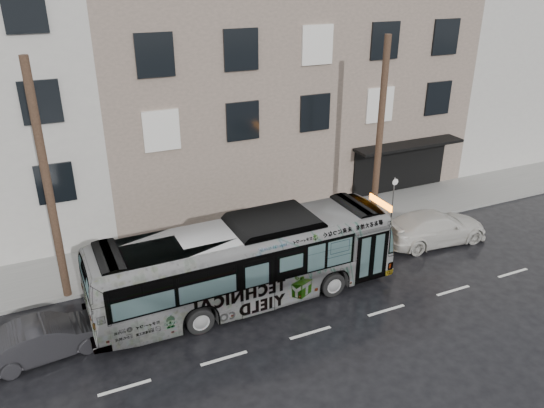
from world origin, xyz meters
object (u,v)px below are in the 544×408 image
at_px(white_sedan, 434,227).
at_px(bus, 246,262).
at_px(utility_pole_front, 379,138).
at_px(dark_sedan, 46,339).
at_px(sign_post, 393,201).
at_px(utility_pole_rear, 48,186).

bearing_deg(white_sedan, bus, 98.94).
height_order(utility_pole_front, dark_sedan, utility_pole_front).
bearing_deg(sign_post, white_sedan, -69.93).
distance_m(utility_pole_front, utility_pole_rear, 14.00).
bearing_deg(utility_pole_front, sign_post, 0.00).
distance_m(sign_post, white_sedan, 2.38).
bearing_deg(bus, utility_pole_rear, 63.86).
height_order(utility_pole_front, bus, utility_pole_front).
xyz_separation_m(utility_pole_rear, dark_sedan, (-0.88, -3.23, -4.00)).
height_order(bus, dark_sedan, bus).
bearing_deg(dark_sedan, utility_pole_front, -84.33).
bearing_deg(bus, sign_post, -72.56).
distance_m(utility_pole_front, bus, 8.82).
bearing_deg(sign_post, utility_pole_front, 180.00).
bearing_deg(sign_post, dark_sedan, -168.58).
height_order(bus, white_sedan, bus).
relative_size(utility_pole_front, sign_post, 3.75).
relative_size(bus, white_sedan, 2.29).
bearing_deg(dark_sedan, utility_pole_rear, -21.83).
bearing_deg(sign_post, utility_pole_rear, 180.00).
height_order(utility_pole_rear, dark_sedan, utility_pole_rear).
xyz_separation_m(bus, dark_sedan, (-7.14, -0.29, -0.98)).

